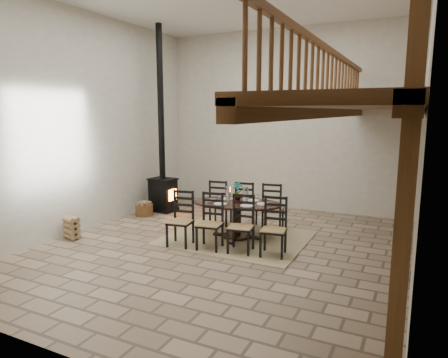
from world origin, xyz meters
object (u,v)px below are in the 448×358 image
at_px(wood_stove, 162,171).
at_px(log_stack, 72,228).
at_px(dining_table, 236,221).
at_px(log_basket, 144,209).

distance_m(wood_stove, log_stack, 3.09).
height_order(dining_table, wood_stove, wood_stove).
xyz_separation_m(log_basket, log_stack, (-0.20, -2.30, 0.08)).
xyz_separation_m(wood_stove, log_stack, (-0.37, -2.94, -0.87)).
height_order(wood_stove, log_stack, wood_stove).
distance_m(dining_table, log_basket, 3.13).
xyz_separation_m(wood_stove, log_basket, (-0.17, -0.64, -0.94)).
bearing_deg(log_basket, dining_table, -14.11).
bearing_deg(wood_stove, log_stack, -91.51).
distance_m(wood_stove, log_basket, 1.16).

